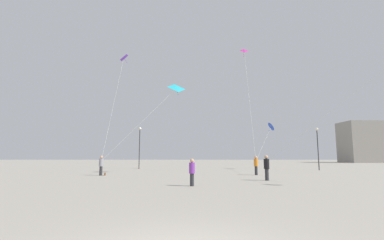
{
  "coord_description": "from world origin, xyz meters",
  "views": [
    {
      "loc": [
        0.2,
        -5.05,
        1.71
      ],
      "look_at": [
        0.0,
        18.41,
        4.81
      ],
      "focal_mm": 25.99,
      "sensor_mm": 36.0,
      "label": 1
    }
  ],
  "objects_px": {
    "building_left_hall": "(375,142)",
    "handbag_beside_flyer": "(105,174)",
    "kite_cyan_delta": "(176,89)",
    "lamppost_west": "(140,141)",
    "person_in_grey": "(101,165)",
    "kite_violet_delta": "(123,59)",
    "person_in_purple": "(192,171)",
    "kite_cobalt_diamond": "(271,126)",
    "person_in_black": "(267,167)",
    "kite_magenta_delta": "(245,55)",
    "person_in_orange": "(256,164)",
    "lamppost_east": "(318,142)"
  },
  "relations": [
    {
      "from": "building_left_hall",
      "to": "handbag_beside_flyer",
      "type": "distance_m",
      "value": 83.0
    },
    {
      "from": "lamppost_west",
      "to": "kite_violet_delta",
      "type": "bearing_deg",
      "value": -113.35
    },
    {
      "from": "person_in_grey",
      "to": "lamppost_west",
      "type": "relative_size",
      "value": 0.3
    },
    {
      "from": "kite_violet_delta",
      "to": "building_left_hall",
      "type": "height_order",
      "value": "kite_violet_delta"
    },
    {
      "from": "lamppost_west",
      "to": "handbag_beside_flyer",
      "type": "relative_size",
      "value": 18.44
    },
    {
      "from": "kite_cyan_delta",
      "to": "person_in_purple",
      "type": "bearing_deg",
      "value": -81.58
    },
    {
      "from": "kite_cobalt_diamond",
      "to": "lamppost_east",
      "type": "bearing_deg",
      "value": -24.61
    },
    {
      "from": "kite_violet_delta",
      "to": "person_in_orange",
      "type": "bearing_deg",
      "value": -31.09
    },
    {
      "from": "person_in_grey",
      "to": "person_in_orange",
      "type": "xyz_separation_m",
      "value": [
        14.38,
        0.68,
        -0.01
      ]
    },
    {
      "from": "person_in_black",
      "to": "lamppost_west",
      "type": "bearing_deg",
      "value": 36.97
    },
    {
      "from": "person_in_grey",
      "to": "person_in_black",
      "type": "xyz_separation_m",
      "value": [
        13.84,
        -5.28,
        0.01
      ]
    },
    {
      "from": "kite_cyan_delta",
      "to": "lamppost_east",
      "type": "xyz_separation_m",
      "value": [
        17.79,
        6.73,
        -5.33
      ]
    },
    {
      "from": "lamppost_east",
      "to": "kite_cyan_delta",
      "type": "bearing_deg",
      "value": -159.27
    },
    {
      "from": "person_in_black",
      "to": "kite_violet_delta",
      "type": "bearing_deg",
      "value": 46.7
    },
    {
      "from": "kite_cobalt_diamond",
      "to": "person_in_black",
      "type": "bearing_deg",
      "value": -106.96
    },
    {
      "from": "person_in_orange",
      "to": "kite_magenta_delta",
      "type": "distance_m",
      "value": 16.87
    },
    {
      "from": "lamppost_east",
      "to": "handbag_beside_flyer",
      "type": "xyz_separation_m",
      "value": [
        -24.04,
        -9.91,
        -3.47
      ]
    },
    {
      "from": "person_in_grey",
      "to": "kite_violet_delta",
      "type": "height_order",
      "value": "kite_violet_delta"
    },
    {
      "from": "kite_cobalt_diamond",
      "to": "building_left_hall",
      "type": "height_order",
      "value": "building_left_hall"
    },
    {
      "from": "kite_violet_delta",
      "to": "lamppost_west",
      "type": "distance_m",
      "value": 11.58
    },
    {
      "from": "person_in_black",
      "to": "lamppost_east",
      "type": "relative_size",
      "value": 0.34
    },
    {
      "from": "person_in_purple",
      "to": "person_in_orange",
      "type": "distance_m",
      "value": 11.49
    },
    {
      "from": "person_in_grey",
      "to": "lamppost_east",
      "type": "distance_m",
      "value": 26.5
    },
    {
      "from": "kite_magenta_delta",
      "to": "kite_cobalt_diamond",
      "type": "bearing_deg",
      "value": 33.29
    },
    {
      "from": "person_in_orange",
      "to": "kite_violet_delta",
      "type": "height_order",
      "value": "kite_violet_delta"
    },
    {
      "from": "handbag_beside_flyer",
      "to": "person_in_grey",
      "type": "bearing_deg",
      "value": -164.05
    },
    {
      "from": "building_left_hall",
      "to": "kite_cobalt_diamond",
      "type": "bearing_deg",
      "value": -134.0
    },
    {
      "from": "kite_cyan_delta",
      "to": "kite_violet_delta",
      "type": "height_order",
      "value": "kite_violet_delta"
    },
    {
      "from": "person_in_orange",
      "to": "lamppost_west",
      "type": "xyz_separation_m",
      "value": [
        -13.61,
        13.1,
        2.89
      ]
    },
    {
      "from": "person_in_black",
      "to": "handbag_beside_flyer",
      "type": "distance_m",
      "value": 14.55
    },
    {
      "from": "lamppost_west",
      "to": "person_in_orange",
      "type": "bearing_deg",
      "value": -43.9
    },
    {
      "from": "person_in_purple",
      "to": "kite_violet_delta",
      "type": "relative_size",
      "value": 0.11
    },
    {
      "from": "person_in_grey",
      "to": "kite_cobalt_diamond",
      "type": "distance_m",
      "value": 23.37
    },
    {
      "from": "person_in_purple",
      "to": "kite_cobalt_diamond",
      "type": "bearing_deg",
      "value": -109.99
    },
    {
      "from": "person_in_grey",
      "to": "lamppost_west",
      "type": "distance_m",
      "value": 14.1
    },
    {
      "from": "kite_cyan_delta",
      "to": "lamppost_west",
      "type": "relative_size",
      "value": 1.38
    },
    {
      "from": "kite_cyan_delta",
      "to": "kite_cobalt_diamond",
      "type": "distance_m",
      "value": 15.86
    },
    {
      "from": "person_in_orange",
      "to": "kite_cyan_delta",
      "type": "distance_m",
      "value": 11.41
    },
    {
      "from": "kite_cyan_delta",
      "to": "building_left_hall",
      "type": "xyz_separation_m",
      "value": [
        54.78,
        52.77,
        -3.0
      ]
    },
    {
      "from": "person_in_grey",
      "to": "kite_magenta_delta",
      "type": "relative_size",
      "value": 0.12
    },
    {
      "from": "person_in_black",
      "to": "building_left_hall",
      "type": "bearing_deg",
      "value": -35.27
    },
    {
      "from": "lamppost_west",
      "to": "kite_cobalt_diamond",
      "type": "bearing_deg",
      "value": -4.34
    },
    {
      "from": "person_in_black",
      "to": "handbag_beside_flyer",
      "type": "height_order",
      "value": "person_in_black"
    },
    {
      "from": "person_in_purple",
      "to": "kite_violet_delta",
      "type": "height_order",
      "value": "kite_violet_delta"
    },
    {
      "from": "building_left_hall",
      "to": "lamppost_west",
      "type": "xyz_separation_m",
      "value": [
        -60.62,
        -42.26,
        -2.05
      ]
    },
    {
      "from": "kite_magenta_delta",
      "to": "lamppost_west",
      "type": "bearing_deg",
      "value": 164.69
    },
    {
      "from": "person_in_grey",
      "to": "kite_cobalt_diamond",
      "type": "xyz_separation_m",
      "value": [
        19.22,
        12.38,
        4.85
      ]
    },
    {
      "from": "lamppost_west",
      "to": "lamppost_east",
      "type": "bearing_deg",
      "value": -9.06
    },
    {
      "from": "person_in_black",
      "to": "kite_magenta_delta",
      "type": "bearing_deg",
      "value": -3.0
    },
    {
      "from": "kite_cyan_delta",
      "to": "kite_violet_delta",
      "type": "bearing_deg",
      "value": 138.59
    }
  ]
}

